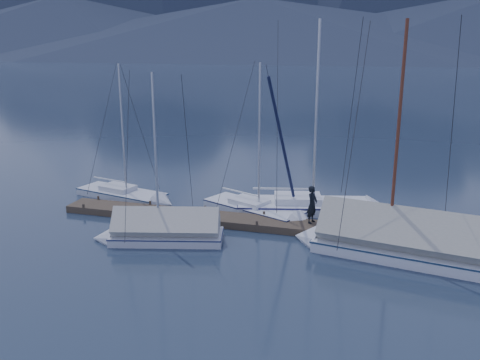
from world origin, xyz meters
name	(u,v)px	position (x,y,z in m)	size (l,w,h in m)	color
ground	(227,240)	(0.00, 0.00, 0.00)	(1000.00, 1000.00, 0.00)	#172234
dock	(240,222)	(0.00, 2.00, 0.11)	(18.00, 1.50, 0.54)	#382D23
mooring_posts	(230,217)	(-0.50, 2.00, 0.35)	(15.12, 1.52, 0.35)	#382D23
sailboat_open_left	(133,197)	(-6.82, 4.23, 0.14)	(6.31, 3.10, 8.05)	silver
sailboat_open_mid	(266,213)	(0.88, 3.57, 0.14)	(6.39, 4.10, 8.22)	silver
sailboat_open_right	(323,208)	(3.56, 5.10, 0.18)	(8.16, 4.03, 10.39)	silver
sailboat_covered_near	(385,242)	(6.63, 0.36, 0.51)	(8.18, 3.82, 10.24)	silver
sailboat_covered_far	(157,233)	(-2.91, -0.99, 0.39)	(5.91, 3.04, 7.96)	silver
person	(312,205)	(3.35, 2.31, 1.21)	(0.63, 0.42, 1.74)	black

